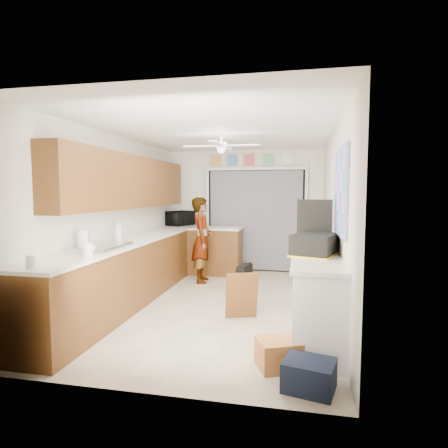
{
  "coord_description": "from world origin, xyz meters",
  "views": [
    {
      "loc": [
        1.15,
        -5.25,
        1.66
      ],
      "look_at": [
        0.0,
        0.4,
        1.15
      ],
      "focal_mm": 30.0,
      "sensor_mm": 36.0,
      "label": 1
    }
  ],
  "objects_px": {
    "soap_bottle": "(118,230)",
    "paper_towel_roll": "(82,240)",
    "cup": "(89,249)",
    "man": "(202,240)",
    "suitcase": "(315,244)",
    "dog": "(245,274)",
    "microwave": "(180,218)",
    "cardboard_box": "(281,354)",
    "navy_crate": "(309,375)"
  },
  "relations": [
    {
      "from": "soap_bottle",
      "to": "paper_towel_roll",
      "type": "relative_size",
      "value": 1.26
    },
    {
      "from": "cup",
      "to": "man",
      "type": "bearing_deg",
      "value": 76.75
    },
    {
      "from": "suitcase",
      "to": "dog",
      "type": "distance_m",
      "value": 2.54
    },
    {
      "from": "microwave",
      "to": "suitcase",
      "type": "distance_m",
      "value": 4.13
    },
    {
      "from": "paper_towel_roll",
      "to": "soap_bottle",
      "type": "bearing_deg",
      "value": 88.39
    },
    {
      "from": "microwave",
      "to": "soap_bottle",
      "type": "height_order",
      "value": "soap_bottle"
    },
    {
      "from": "paper_towel_roll",
      "to": "cardboard_box",
      "type": "relative_size",
      "value": 0.58
    },
    {
      "from": "suitcase",
      "to": "dog",
      "type": "xyz_separation_m",
      "value": [
        -1.1,
        2.12,
        -0.85
      ]
    },
    {
      "from": "cup",
      "to": "navy_crate",
      "type": "xyz_separation_m",
      "value": [
        2.47,
        -0.79,
        -0.86
      ]
    },
    {
      "from": "cup",
      "to": "man",
      "type": "distance_m",
      "value": 2.75
    },
    {
      "from": "microwave",
      "to": "navy_crate",
      "type": "height_order",
      "value": "microwave"
    },
    {
      "from": "microwave",
      "to": "man",
      "type": "relative_size",
      "value": 0.35
    },
    {
      "from": "paper_towel_roll",
      "to": "dog",
      "type": "relative_size",
      "value": 0.47
    },
    {
      "from": "cup",
      "to": "suitcase",
      "type": "distance_m",
      "value": 2.58
    },
    {
      "from": "paper_towel_roll",
      "to": "dog",
      "type": "xyz_separation_m",
      "value": [
        1.66,
        2.32,
        -0.86
      ]
    },
    {
      "from": "suitcase",
      "to": "man",
      "type": "distance_m",
      "value": 2.97
    },
    {
      "from": "suitcase",
      "to": "man",
      "type": "xyz_separation_m",
      "value": [
        -1.91,
        2.25,
        -0.28
      ]
    },
    {
      "from": "suitcase",
      "to": "cardboard_box",
      "type": "xyz_separation_m",
      "value": [
        -0.32,
        -0.86,
        -0.92
      ]
    },
    {
      "from": "microwave",
      "to": "paper_towel_roll",
      "type": "height_order",
      "value": "microwave"
    },
    {
      "from": "soap_bottle",
      "to": "cardboard_box",
      "type": "relative_size",
      "value": 0.73
    },
    {
      "from": "paper_towel_roll",
      "to": "man",
      "type": "distance_m",
      "value": 2.62
    },
    {
      "from": "man",
      "to": "cardboard_box",
      "type": "bearing_deg",
      "value": -163.36
    },
    {
      "from": "cardboard_box",
      "to": "microwave",
      "type": "bearing_deg",
      "value": 119.67
    },
    {
      "from": "navy_crate",
      "to": "man",
      "type": "xyz_separation_m",
      "value": [
        -1.84,
        3.46,
        0.65
      ]
    },
    {
      "from": "cardboard_box",
      "to": "suitcase",
      "type": "bearing_deg",
      "value": 69.51
    },
    {
      "from": "soap_bottle",
      "to": "cup",
      "type": "xyz_separation_m",
      "value": [
        0.2,
        -1.08,
        -0.11
      ]
    },
    {
      "from": "paper_towel_roll",
      "to": "man",
      "type": "relative_size",
      "value": 0.16
    },
    {
      "from": "cardboard_box",
      "to": "navy_crate",
      "type": "relative_size",
      "value": 1.05
    },
    {
      "from": "soap_bottle",
      "to": "paper_towel_roll",
      "type": "xyz_separation_m",
      "value": [
        -0.02,
        -0.87,
        -0.03
      ]
    },
    {
      "from": "navy_crate",
      "to": "dog",
      "type": "relative_size",
      "value": 0.77
    },
    {
      "from": "microwave",
      "to": "dog",
      "type": "xyz_separation_m",
      "value": [
        1.52,
        -1.07,
        -0.88
      ]
    },
    {
      "from": "microwave",
      "to": "navy_crate",
      "type": "xyz_separation_m",
      "value": [
        2.55,
        -4.4,
        -0.97
      ]
    },
    {
      "from": "microwave",
      "to": "suitcase",
      "type": "relative_size",
      "value": 0.98
    },
    {
      "from": "navy_crate",
      "to": "microwave",
      "type": "bearing_deg",
      "value": 120.16
    },
    {
      "from": "paper_towel_roll",
      "to": "cardboard_box",
      "type": "xyz_separation_m",
      "value": [
        2.45,
        -0.65,
        -0.93
      ]
    },
    {
      "from": "soap_bottle",
      "to": "navy_crate",
      "type": "bearing_deg",
      "value": -35.04
    },
    {
      "from": "microwave",
      "to": "cardboard_box",
      "type": "relative_size",
      "value": 1.26
    },
    {
      "from": "microwave",
      "to": "dog",
      "type": "relative_size",
      "value": 1.03
    },
    {
      "from": "dog",
      "to": "navy_crate",
      "type": "bearing_deg",
      "value": -58.22
    },
    {
      "from": "cup",
      "to": "navy_crate",
      "type": "bearing_deg",
      "value": -17.74
    },
    {
      "from": "soap_bottle",
      "to": "dog",
      "type": "height_order",
      "value": "soap_bottle"
    },
    {
      "from": "dog",
      "to": "suitcase",
      "type": "bearing_deg",
      "value": -47.98
    },
    {
      "from": "cardboard_box",
      "to": "paper_towel_roll",
      "type": "bearing_deg",
      "value": 165.12
    },
    {
      "from": "soap_bottle",
      "to": "suitcase",
      "type": "height_order",
      "value": "soap_bottle"
    },
    {
      "from": "suitcase",
      "to": "navy_crate",
      "type": "height_order",
      "value": "suitcase"
    },
    {
      "from": "suitcase",
      "to": "dog",
      "type": "height_order",
      "value": "suitcase"
    },
    {
      "from": "cardboard_box",
      "to": "man",
      "type": "distance_m",
      "value": 3.55
    },
    {
      "from": "soap_bottle",
      "to": "paper_towel_roll",
      "type": "height_order",
      "value": "soap_bottle"
    },
    {
      "from": "man",
      "to": "microwave",
      "type": "bearing_deg",
      "value": 26.65
    },
    {
      "from": "cup",
      "to": "cardboard_box",
      "type": "xyz_separation_m",
      "value": [
        2.22,
        -0.44,
        -0.85
      ]
    }
  ]
}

